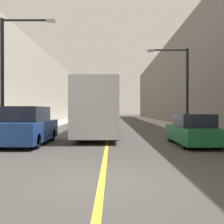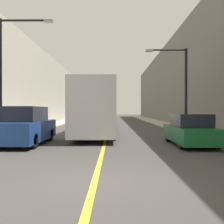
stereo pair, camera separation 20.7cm
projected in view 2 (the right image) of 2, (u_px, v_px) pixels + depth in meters
name	position (u px, v px, depth m)	size (l,w,h in m)	color
ground_plane	(94.00, 182.00, 6.28)	(200.00, 200.00, 0.00)	#3F3D3A
sidewalk_left	(62.00, 122.00, 36.31)	(2.62, 72.00, 0.10)	#B2AA9E
sidewalk_right	(159.00, 122.00, 36.24)	(2.62, 72.00, 0.10)	#B2AA9E
building_row_left	(38.00, 90.00, 36.30)	(4.00, 72.00, 9.02)	#B7B2A3
building_row_right	(183.00, 82.00, 36.18)	(4.00, 72.00, 11.28)	#66605B
road_center_line	(110.00, 123.00, 36.27)	(0.16, 72.00, 0.01)	gold
bus	(98.00, 109.00, 18.96)	(2.47, 12.85, 3.45)	silver
parked_suv_left	(25.00, 127.00, 13.18)	(2.02, 4.93, 1.91)	navy
car_right_near	(190.00, 131.00, 12.90)	(1.79, 4.47, 1.54)	#145128
street_lamp_left	(6.00, 69.00, 14.19)	(3.01, 0.24, 6.60)	black
street_lamp_right	(181.00, 83.00, 18.90)	(3.01, 0.24, 6.09)	black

